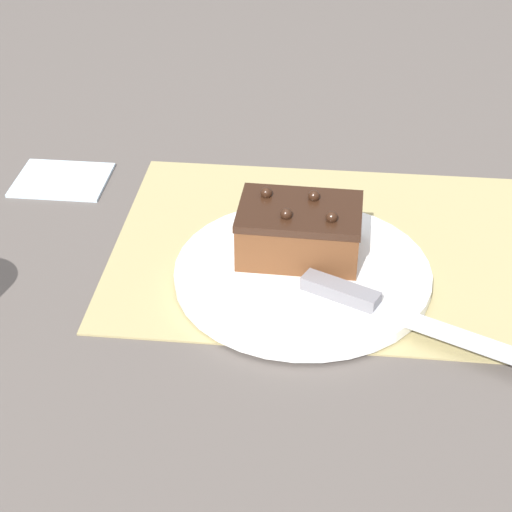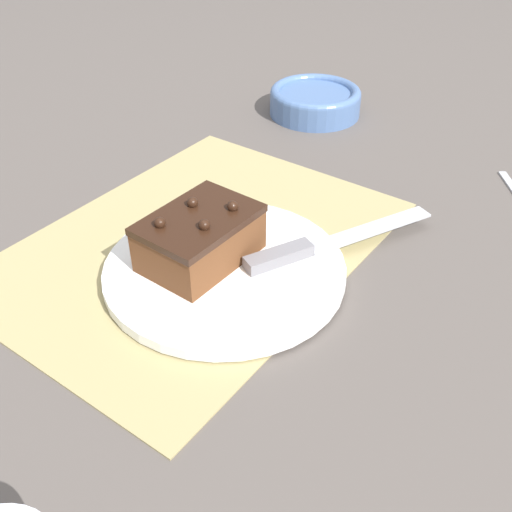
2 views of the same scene
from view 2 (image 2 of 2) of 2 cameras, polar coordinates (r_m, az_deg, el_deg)
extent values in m
plane|color=#544C47|center=(0.70, -5.67, 1.02)|extent=(3.00, 3.00, 0.00)
cube|color=tan|center=(0.69, -5.68, 1.16)|extent=(0.46, 0.34, 0.00)
cylinder|color=white|center=(0.64, -2.98, -1.28)|extent=(0.26, 0.26, 0.01)
cube|color=brown|center=(0.64, -5.35, 1.43)|extent=(0.12, 0.09, 0.05)
cube|color=black|center=(0.62, -5.49, 3.47)|extent=(0.13, 0.09, 0.01)
sphere|color=black|center=(0.61, -9.16, 3.14)|extent=(0.01, 0.01, 0.01)
sphere|color=black|center=(0.60, -4.95, 2.96)|extent=(0.01, 0.01, 0.01)
sphere|color=black|center=(0.63, -6.08, 5.09)|extent=(0.01, 0.01, 0.01)
sphere|color=black|center=(0.63, -2.02, 4.92)|extent=(0.01, 0.01, 0.01)
cube|color=slate|center=(0.64, 2.19, -0.04)|extent=(0.08, 0.05, 0.01)
cube|color=#B7BABF|center=(0.70, 10.77, 2.46)|extent=(0.16, 0.09, 0.00)
cylinder|color=#4C6B9E|center=(1.02, 5.64, 14.25)|extent=(0.15, 0.15, 0.04)
torus|color=#4C6B9E|center=(1.01, 5.70, 15.20)|extent=(0.15, 0.15, 0.02)
camera|label=1|loc=(0.57, 87.05, 15.76)|focal=60.00mm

